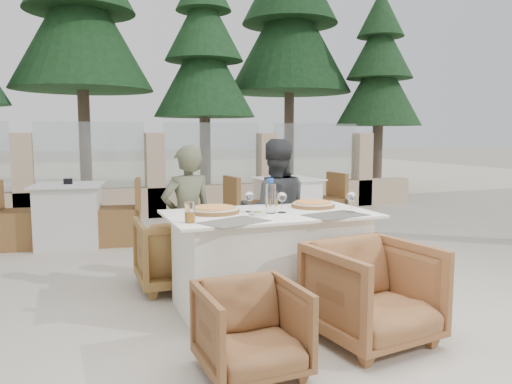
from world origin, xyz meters
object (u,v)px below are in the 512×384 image
object	(u,v)px
beer_glass_left	(190,212)
diner_right	(275,212)
dining_table	(269,261)
water_bottle	(271,196)
wine_glass_near	(282,201)
bg_table_a	(70,215)
pizza_left	(214,210)
armchair_near_left	(251,330)
bg_table_b	(287,205)
armchair_far_left	(176,252)
armchair_far_right	(283,250)
armchair_near_right	(373,293)
wine_glass_centre	(250,201)
wine_glass_corner	(351,201)
pizza_right	(313,204)
beer_glass_right	(274,198)
olive_dish	(258,214)

from	to	relation	value
beer_glass_left	diner_right	xyz separation A→B (m)	(0.98, 0.80, -0.17)
dining_table	water_bottle	size ratio (longest dim) A/B	5.84
wine_glass_near	bg_table_a	bearing A→B (deg)	117.65
pizza_left	wine_glass_near	distance (m)	0.53
armchair_near_left	wine_glass_near	bearing A→B (deg)	55.71
diner_right	bg_table_b	bearing A→B (deg)	-101.17
armchair_far_left	armchair_far_right	xyz separation A→B (m)	(0.94, -0.24, -0.00)
beer_glass_left	armchair_near_right	world-z (taller)	beer_glass_left
wine_glass_centre	wine_glass_corner	xyz separation A→B (m)	(0.74, -0.30, 0.00)
diner_right	armchair_far_right	bearing A→B (deg)	177.03
dining_table	wine_glass_centre	size ratio (longest dim) A/B	8.70
diner_right	water_bottle	bearing A→B (deg)	80.05
wine_glass_centre	armchair_near_left	world-z (taller)	wine_glass_centre
armchair_near_left	water_bottle	bearing A→B (deg)	60.13
water_bottle	bg_table_b	distance (m)	3.15
wine_glass_centre	bg_table_b	bearing A→B (deg)	60.32
pizza_right	wine_glass_corner	size ratio (longest dim) A/B	1.97
wine_glass_near	beer_glass_right	distance (m)	0.38
wine_glass_centre	diner_right	size ratio (longest dim) A/B	0.14
pizza_right	olive_dish	bearing A→B (deg)	-154.45
diner_right	bg_table_a	distance (m)	2.95
olive_dish	armchair_far_right	xyz separation A→B (m)	(0.52, 0.72, -0.48)
armchair_far_left	beer_glass_right	bearing A→B (deg)	147.56
beer_glass_right	armchair_near_left	world-z (taller)	beer_glass_right
pizza_right	armchair_near_right	distance (m)	1.09
water_bottle	bg_table_a	xyz separation A→B (m)	(-1.47, 2.96, -0.52)
pizza_left	wine_glass_near	size ratio (longest dim) A/B	2.17
dining_table	wine_glass_corner	world-z (taller)	wine_glass_corner
dining_table	bg_table_a	world-z (taller)	same
wine_glass_near	olive_dish	xyz separation A→B (m)	(-0.24, -0.11, -0.07)
water_bottle	armchair_near_right	world-z (taller)	water_bottle
wine_glass_corner	beer_glass_right	size ratio (longest dim) A/B	1.40
beer_glass_left	dining_table	bearing A→B (deg)	17.42
armchair_near_right	wine_glass_centre	bearing A→B (deg)	111.55
wine_glass_centre	bg_table_a	xyz separation A→B (m)	(-1.34, 2.85, -0.48)
bg_table_a	armchair_far_right	bearing A→B (deg)	-43.27
pizza_right	bg_table_a	world-z (taller)	pizza_right
wine_glass_centre	armchair_far_right	size ratio (longest dim) A/B	0.26
armchair_far_right	armchair_near_left	size ratio (longest dim) A/B	1.19
beer_glass_left	armchair_far_left	world-z (taller)	beer_glass_left
pizza_left	beer_glass_right	xyz separation A→B (m)	(0.58, 0.19, 0.04)
beer_glass_left	bg_table_a	distance (m)	3.28
beer_glass_left	bg_table_a	bearing A→B (deg)	104.07
armchair_far_left	armchair_far_right	size ratio (longest dim) A/B	1.01
dining_table	armchair_near_left	bearing A→B (deg)	-117.50
armchair_near_right	bg_table_b	distance (m)	3.73
armchair_far_right	bg_table_a	distance (m)	3.00
beer_glass_right	armchair_near_left	distance (m)	1.59
pizza_left	armchair_near_left	world-z (taller)	pizza_left
diner_right	wine_glass_near	bearing A→B (deg)	87.57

